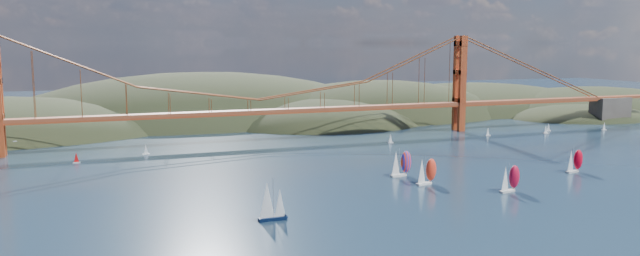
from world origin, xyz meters
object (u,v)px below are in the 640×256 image
at_px(sloop_navy, 271,202).
at_px(racer_1, 510,178).
at_px(racer_2, 574,160).
at_px(racer_rwb, 401,163).
at_px(racer_0, 426,171).

relative_size(sloop_navy, racer_1, 1.23).
bearing_deg(racer_1, sloop_navy, 170.24).
height_order(racer_1, racer_2, racer_1).
relative_size(racer_2, racer_rwb, 0.92).
xyz_separation_m(racer_1, racer_rwb, (-23.11, 35.75, 0.33)).
relative_size(racer_0, racer_rwb, 0.96).
bearing_deg(racer_0, racer_1, -58.85).
xyz_separation_m(sloop_navy, racer_2, (131.26, 23.31, -0.81)).
height_order(sloop_navy, racer_1, sloop_navy).
distance_m(racer_0, racer_rwb, 15.89).
xyz_separation_m(racer_0, racer_rwb, (-2.05, 15.76, 0.22)).
bearing_deg(sloop_navy, racer_2, 9.62).
relative_size(racer_1, racer_2, 1.02).
relative_size(racer_0, racer_2, 1.04).
bearing_deg(racer_0, racer_rwb, 82.06).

